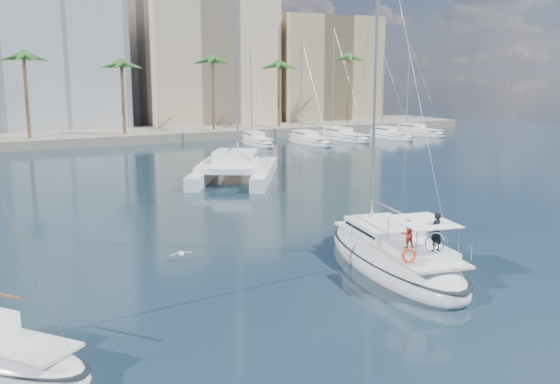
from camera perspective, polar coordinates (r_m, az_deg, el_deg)
ground at (r=29.47m, az=2.64°, el=-7.49°), size 160.00×160.00×0.00m
quay at (r=86.67m, az=-18.33°, el=4.74°), size 120.00×14.00×1.20m
building_beige at (r=100.77m, az=-6.92°, el=11.39°), size 20.00×14.00×20.00m
building_tan_right at (r=107.85m, az=3.63°, el=10.90°), size 18.00×12.00×18.00m
palm_centre at (r=82.28m, az=-18.26°, el=11.20°), size 3.60×3.60×12.30m
palm_right at (r=94.30m, az=2.96°, el=11.65°), size 3.60×3.60×12.30m
main_sloop at (r=30.71m, az=10.31°, el=-5.83°), size 6.00×12.55×17.88m
catamaran at (r=54.25m, az=-4.15°, el=2.36°), size 12.07×14.11×18.40m
seagull at (r=31.57m, az=-9.05°, el=-5.59°), size 1.18×0.51×0.22m
moored_yacht_a at (r=79.41m, az=-2.12°, el=4.32°), size 3.37×9.52×11.90m
moored_yacht_b at (r=80.70m, az=2.67°, el=4.43°), size 3.32×10.83×13.72m
moored_yacht_c at (r=85.82m, az=5.75°, el=4.79°), size 3.98×12.33×15.54m
moored_yacht_d at (r=87.98m, az=10.01°, el=4.83°), size 3.52×9.55×11.90m
moored_yacht_e at (r=93.60m, az=12.42°, el=5.11°), size 4.61×11.11×13.72m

